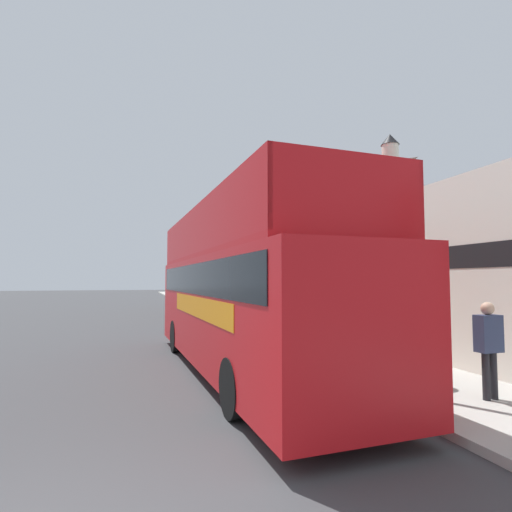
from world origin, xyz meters
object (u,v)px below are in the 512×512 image
Objects in this scene: pedestrian_third at (383,322)px; tour_bus at (240,298)px; lamp_post_nearest at (391,213)px; lamp_post_second at (253,257)px; litter_bin at (421,361)px; pedestrian_second at (489,341)px; parked_car_ahead_of_bus at (207,314)px.

tour_bus is at bearing 159.18° from pedestrian_third.
lamp_post_nearest is 9.37m from lamp_post_second.
tour_bus reaches higher than litter_bin.
litter_bin is (0.83, -9.07, -2.59)m from lamp_post_second.
lamp_post_nearest reaches higher than litter_bin.
lamp_post_nearest is (-1.34, 0.87, 2.36)m from pedestrian_second.
pedestrian_second reaches higher than litter_bin.
lamp_post_nearest is 3.04m from litter_bin.
parked_car_ahead_of_bus is 3.62m from lamp_post_second.
pedestrian_third is at bearing -81.64° from lamp_post_second.
litter_bin is (2.38, -11.16, -0.08)m from parked_car_ahead_of_bus.
parked_car_ahead_of_bus is 11.41m from litter_bin.
pedestrian_second is 2.85m from lamp_post_nearest.
tour_bus is 2.51× the size of parked_car_ahead_of_bus.
pedestrian_second is 0.39× the size of lamp_post_second.
lamp_post_nearest reaches higher than pedestrian_second.
pedestrian_second is 0.96× the size of pedestrian_third.
litter_bin is at bearing 19.31° from lamp_post_nearest.
parked_car_ahead_of_bus reaches higher than litter_bin.
lamp_post_nearest is 5.45× the size of litter_bin.
litter_bin is (-0.50, 1.16, -0.55)m from pedestrian_second.
pedestrian_third reaches higher than litter_bin.
litter_bin is (-0.26, -1.63, -0.60)m from pedestrian_third.
pedestrian_second is at bearing -66.74° from litter_bin.
lamp_post_nearest is at bearing -82.04° from parked_car_ahead_of_bus.
tour_bus is 6.72m from lamp_post_second.
parked_car_ahead_of_bus is 11.90m from lamp_post_nearest.
parked_car_ahead_of_bus is at bearing 126.65° from lamp_post_second.
lamp_post_nearest reaches higher than parked_car_ahead_of_bus.
pedestrian_second is 0.35× the size of lamp_post_nearest.
litter_bin is at bearing -99.16° from pedestrian_third.
parked_car_ahead_of_bus is (0.64, 8.28, -1.09)m from tour_bus.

